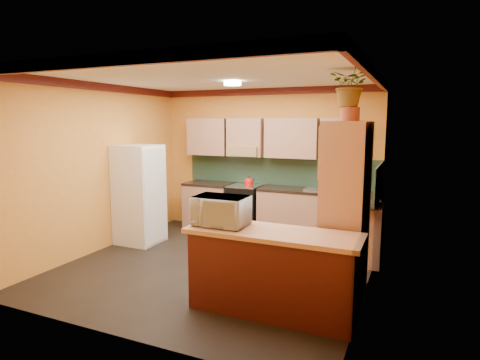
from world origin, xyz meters
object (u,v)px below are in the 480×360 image
object	(u,v)px
base_cabinets_back	(276,213)
stove	(245,209)
microwave	(221,211)
breakfast_bar	(272,274)
fridge	(139,194)
pantry	(346,210)

from	to	relation	value
base_cabinets_back	stove	bearing A→B (deg)	-180.00
base_cabinets_back	microwave	world-z (taller)	microwave
base_cabinets_back	stove	size ratio (longest dim) A/B	4.01
breakfast_bar	microwave	world-z (taller)	microwave
microwave	base_cabinets_back	bearing A→B (deg)	94.90
fridge	breakfast_bar	bearing A→B (deg)	-27.46
fridge	pantry	bearing A→B (deg)	-11.10
fridge	breakfast_bar	size ratio (longest dim) A/B	0.94
base_cabinets_back	fridge	bearing A→B (deg)	-148.44
base_cabinets_back	fridge	xyz separation A→B (m)	(-2.07, -1.27, 0.41)
pantry	microwave	distance (m)	1.51
base_cabinets_back	fridge	distance (m)	2.46
base_cabinets_back	microwave	bearing A→B (deg)	-84.28
base_cabinets_back	breakfast_bar	size ratio (longest dim) A/B	2.03
base_cabinets_back	pantry	world-z (taller)	pantry
base_cabinets_back	stove	distance (m)	0.63
stove	pantry	xyz separation A→B (m)	(2.16, -1.98, 0.59)
stove	breakfast_bar	size ratio (longest dim) A/B	0.51
fridge	pantry	world-z (taller)	pantry
fridge	breakfast_bar	distance (m)	3.37
stove	microwave	world-z (taller)	microwave
pantry	fridge	bearing A→B (deg)	168.90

